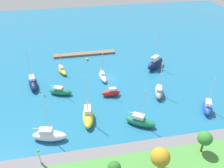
{
  "coord_description": "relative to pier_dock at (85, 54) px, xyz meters",
  "views": [
    {
      "loc": [
        10.3,
        59.96,
        38.8
      ],
      "look_at": [
        0.0,
        5.65,
        1.5
      ],
      "focal_mm": 37.2,
      "sensor_mm": 36.0,
      "label": 1
    }
  ],
  "objects": [
    {
      "name": "sailboat_blue_along_channel",
      "position": [
        -27.68,
        37.11,
        0.98
      ],
      "size": [
        4.71,
        6.73,
        9.69
      ],
      "rotation": [
        0.0,
        0.0,
        4.27
      ],
      "color": "#2347B2",
      "rests_on": "water"
    },
    {
      "name": "park_tree_west",
      "position": [
        -9.11,
        52.29,
        4.36
      ],
      "size": [
        3.59,
        3.59,
        5.42
      ],
      "color": "brown",
      "rests_on": "shoreline_park"
    },
    {
      "name": "water",
      "position": [
        -5.86,
        17.29,
        -0.37
      ],
      "size": [
        160.0,
        160.0,
        0.0
      ],
      "primitive_type": "plane",
      "color": "#1E668C",
      "rests_on": "ground"
    },
    {
      "name": "harbor_beacon",
      "position": [
        12.6,
        46.48,
        2.79
      ],
      "size": [
        0.56,
        0.56,
        3.73
      ],
      "color": "silver",
      "rests_on": "breakwater"
    },
    {
      "name": "mooring_buoy_yellow",
      "position": [
        -0.5,
        4.26,
        0.04
      ],
      "size": [
        0.83,
        0.83,
        0.83
      ],
      "primitive_type": "sphere",
      "color": "yellow",
      "rests_on": "water"
    },
    {
      "name": "sailboat_yellow_inner_mooring",
      "position": [
        2.32,
        35.07,
        1.0
      ],
      "size": [
        3.15,
        7.95,
        12.89
      ],
      "rotation": [
        0.0,
        0.0,
        1.49
      ],
      "color": "yellow",
      "rests_on": "water"
    },
    {
      "name": "breakwater",
      "position": [
        -5.86,
        46.48,
        0.13
      ],
      "size": [
        71.26,
        3.56,
        1.01
      ],
      "primitive_type": "cube",
      "color": "slate",
      "rests_on": "ground"
    },
    {
      "name": "sailboat_white_off_beacon",
      "position": [
        -3.94,
        17.88,
        0.66
      ],
      "size": [
        2.42,
        5.88,
        9.07
      ],
      "rotation": [
        0.0,
        0.0,
        1.7
      ],
      "color": "white",
      "rests_on": "water"
    },
    {
      "name": "park_tree_mideast",
      "position": [
        -0.52,
        53.19,
        4.67
      ],
      "size": [
        2.29,
        2.29,
        5.19
      ],
      "color": "brown",
      "rests_on": "shoreline_park"
    },
    {
      "name": "park_tree_east",
      "position": [
        -19.19,
        49.73,
        4.43
      ],
      "size": [
        2.89,
        2.89,
        5.18
      ],
      "color": "brown",
      "rests_on": "shoreline_park"
    },
    {
      "name": "sailboat_green_far_south",
      "position": [
        8.8,
        23.12,
        0.68
      ],
      "size": [
        6.87,
        4.37,
        10.25
      ],
      "rotation": [
        0.0,
        0.0,
        2.79
      ],
      "color": "#19724C",
      "rests_on": "water"
    },
    {
      "name": "sailboat_green_outer_mooring",
      "position": [
        -9.56,
        38.98,
        0.82
      ],
      "size": [
        7.44,
        5.87,
        10.03
      ],
      "rotation": [
        0.0,
        0.0,
        2.6
      ],
      "color": "#19724C",
      "rests_on": "water"
    },
    {
      "name": "sailboat_navy_near_pier",
      "position": [
        16.55,
        18.09,
        1.04
      ],
      "size": [
        3.57,
        7.57,
        12.63
      ],
      "rotation": [
        0.0,
        0.0,
        1.75
      ],
      "color": "#141E4C",
      "rests_on": "water"
    },
    {
      "name": "sailboat_gray_by_breakwater",
      "position": [
        -18.01,
        28.52,
        0.91
      ],
      "size": [
        4.32,
        7.05,
        11.15
      ],
      "rotation": [
        0.0,
        0.0,
        4.37
      ],
      "color": "gray",
      "rests_on": "water"
    },
    {
      "name": "sailboat_white_far_north",
      "position": [
        11.26,
        39.73,
        0.93
      ],
      "size": [
        7.84,
        4.09,
        12.39
      ],
      "rotation": [
        0.0,
        0.0,
        2.93
      ],
      "color": "white",
      "rests_on": "water"
    },
    {
      "name": "pier_dock",
      "position": [
        0.0,
        0.0,
        0.0
      ],
      "size": [
        22.25,
        2.37,
        0.75
      ],
      "primitive_type": "cube",
      "color": "brown",
      "rests_on": "ground"
    },
    {
      "name": "sailboat_navy_lone_south",
      "position": [
        -22.09,
        14.03,
        1.44
      ],
      "size": [
        7.83,
        6.74,
        12.39
      ],
      "rotation": [
        0.0,
        0.0,
        3.78
      ],
      "color": "#141E4C",
      "rests_on": "water"
    },
    {
      "name": "sailboat_yellow_center_basin",
      "position": [
        8.29,
        11.66,
        0.59
      ],
      "size": [
        3.66,
        5.65,
        8.14
      ],
      "rotation": [
        0.0,
        0.0,
        1.98
      ],
      "color": "yellow",
      "rests_on": "water"
    },
    {
      "name": "sailboat_red_mid_basin",
      "position": [
        -4.96,
        26.46,
        0.69
      ],
      "size": [
        5.13,
        1.78,
        8.42
      ],
      "rotation": [
        0.0,
        0.0,
        6.27
      ],
      "color": "red",
      "rests_on": "water"
    }
  ]
}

